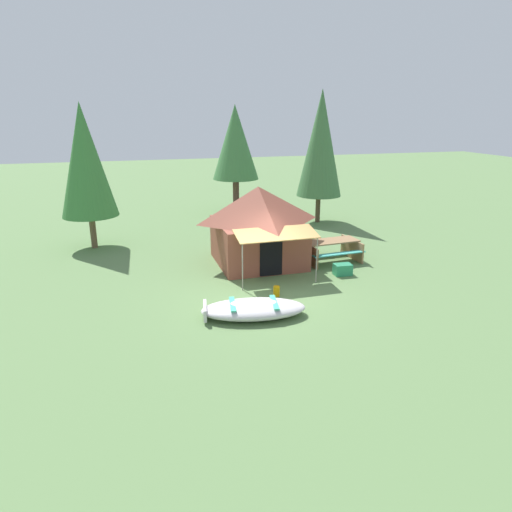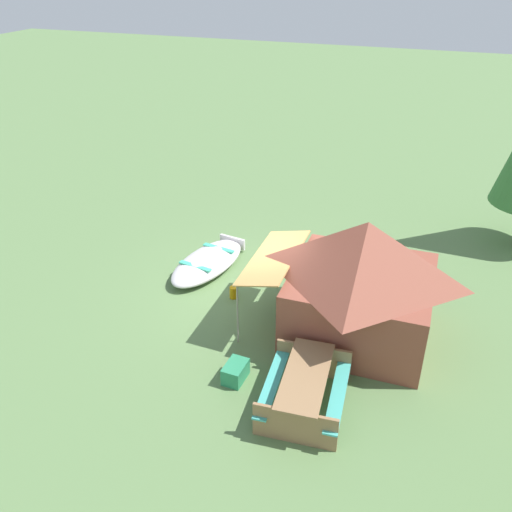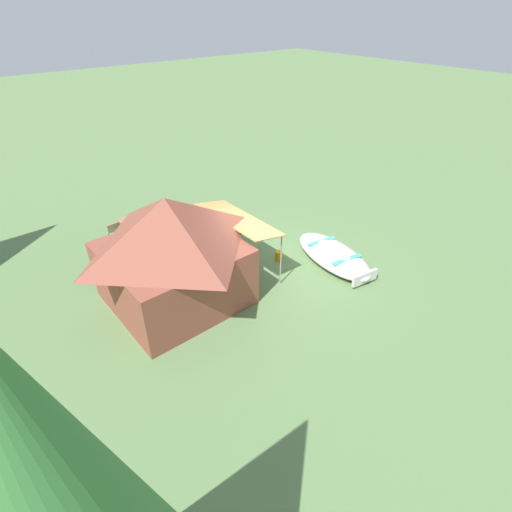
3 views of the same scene
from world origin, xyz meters
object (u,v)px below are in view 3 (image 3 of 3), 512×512
(cooler_box, at_px, (194,231))
(fuel_can, at_px, (279,256))
(canvas_cabin_tent, at_px, (171,250))
(beached_rowboat, at_px, (334,255))
(picnic_table, at_px, (146,235))

(cooler_box, height_order, fuel_can, cooler_box)
(canvas_cabin_tent, height_order, fuel_can, canvas_cabin_tent)
(beached_rowboat, bearing_deg, fuel_can, 48.09)
(canvas_cabin_tent, xyz_separation_m, fuel_can, (-0.34, -3.09, -1.27))
(cooler_box, relative_size, fuel_can, 1.92)
(picnic_table, xyz_separation_m, fuel_can, (-2.91, -2.60, -0.34))
(beached_rowboat, relative_size, cooler_box, 5.10)
(canvas_cabin_tent, xyz_separation_m, cooler_box, (2.34, -1.97, -1.23))
(picnic_table, xyz_separation_m, cooler_box, (-0.23, -1.47, -0.30))
(picnic_table, bearing_deg, fuel_can, -138.21)
(beached_rowboat, bearing_deg, cooler_box, 31.52)
(canvas_cabin_tent, distance_m, cooler_box, 3.30)
(canvas_cabin_tent, height_order, cooler_box, canvas_cabin_tent)
(canvas_cabin_tent, relative_size, fuel_can, 13.57)
(cooler_box, distance_m, fuel_can, 2.90)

